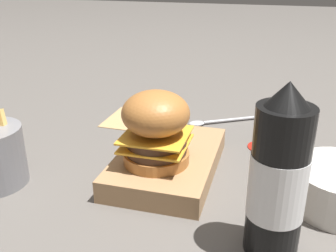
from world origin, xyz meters
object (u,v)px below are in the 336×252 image
object	(u,v)px
ketchup_bottle	(278,179)
spoon	(212,122)
serving_board	(168,162)
burger	(156,127)

from	to	relation	value
ketchup_bottle	spoon	xyz separation A→B (m)	(-0.40, -0.15, -0.10)
serving_board	burger	xyz separation A→B (m)	(0.04, -0.01, 0.08)
serving_board	spoon	world-z (taller)	serving_board
burger	ketchup_bottle	xyz separation A→B (m)	(0.12, 0.19, 0.00)
burger	spoon	bearing A→B (deg)	170.27
ketchup_bottle	burger	bearing A→B (deg)	-122.15
ketchup_bottle	spoon	size ratio (longest dim) A/B	1.38
burger	spoon	distance (m)	0.30
ketchup_bottle	spoon	world-z (taller)	ketchup_bottle
serving_board	burger	world-z (taller)	burger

